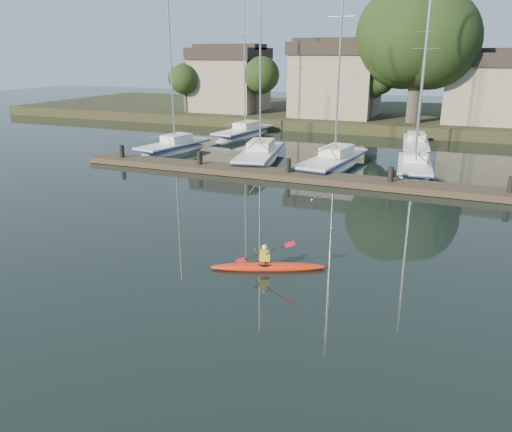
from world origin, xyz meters
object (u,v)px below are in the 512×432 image
at_px(sailboat_3, 413,175).
at_px(dock, 337,180).
at_px(sailboat_1, 259,163).
at_px(kayak, 268,265).
at_px(sailboat_5, 244,138).
at_px(sailboat_0, 174,154).
at_px(sailboat_2, 333,170).
at_px(sailboat_6, 415,150).

bearing_deg(sailboat_3, dock, -136.06).
bearing_deg(sailboat_1, kayak, -77.53).
distance_m(dock, sailboat_5, 18.22).
relative_size(sailboat_0, sailboat_2, 0.77).
relative_size(dock, sailboat_2, 2.12).
relative_size(sailboat_1, sailboat_6, 1.03).
xyz_separation_m(sailboat_0, sailboat_3, (17.76, -0.25, 0.01)).
relative_size(sailboat_0, sailboat_6, 0.83).
height_order(dock, sailboat_6, sailboat_6).
height_order(sailboat_1, sailboat_3, sailboat_1).
height_order(dock, sailboat_5, sailboat_5).
bearing_deg(sailboat_1, dock, -42.96).
xyz_separation_m(dock, sailboat_6, (3.13, 13.24, -0.38)).
bearing_deg(sailboat_3, sailboat_2, 178.73).
height_order(dock, sailboat_1, sailboat_1).
height_order(sailboat_2, sailboat_6, sailboat_2).
height_order(sailboat_2, sailboat_3, sailboat_2).
distance_m(dock, sailboat_0, 14.74).
bearing_deg(sailboat_2, sailboat_6, 71.91).
bearing_deg(sailboat_5, kayak, -56.76).
bearing_deg(sailboat_2, sailboat_0, -175.33).
relative_size(dock, sailboat_1, 2.22).
xyz_separation_m(sailboat_1, sailboat_3, (10.39, 0.41, 0.02)).
bearing_deg(sailboat_1, sailboat_6, 32.77).
xyz_separation_m(kayak, sailboat_2, (-1.91, 17.03, -0.36)).
bearing_deg(sailboat_3, kayak, -106.55).
relative_size(sailboat_0, sailboat_5, 0.81).
bearing_deg(sailboat_0, sailboat_2, 8.11).
xyz_separation_m(sailboat_3, sailboat_5, (-15.78, 9.17, 0.00)).
xyz_separation_m(dock, sailboat_2, (-1.27, 4.16, -0.40)).
distance_m(sailboat_5, sailboat_6, 15.07).
distance_m(sailboat_2, sailboat_3, 5.14).
distance_m(kayak, sailboat_3, 17.76).
height_order(kayak, sailboat_2, sailboat_2).
bearing_deg(kayak, sailboat_2, 73.88).
xyz_separation_m(sailboat_2, sailboat_5, (-10.66, 9.60, 0.01)).
bearing_deg(sailboat_6, kayak, -101.54).
distance_m(sailboat_0, sailboat_3, 17.77).
bearing_deg(kayak, sailboat_0, 106.89).
height_order(kayak, sailboat_3, sailboat_3).
distance_m(kayak, sailboat_6, 26.23).
height_order(dock, sailboat_2, sailboat_2).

